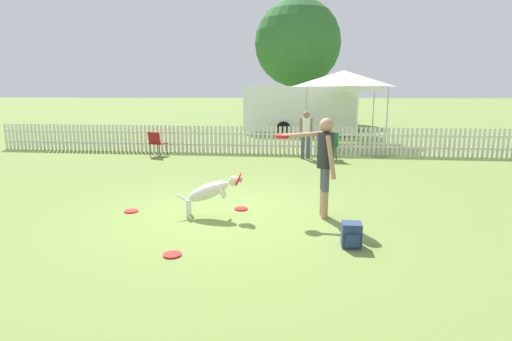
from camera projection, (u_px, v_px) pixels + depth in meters
ground_plane at (224, 214)px, 6.91m from camera, size 240.00×240.00×0.00m
handler_person at (323, 156)px, 6.55m from camera, size 1.02×0.58×1.66m
leaping_dog at (211, 191)px, 6.69m from camera, size 1.25×0.35×0.76m
frisbee_near_handler at (241, 209)px, 7.15m from camera, size 0.24×0.24×0.02m
frisbee_near_dog at (172, 255)px, 5.15m from camera, size 0.24×0.24×0.02m
frisbee_midfield at (131, 211)px, 7.02m from camera, size 0.24×0.24×0.02m
backpack_on_grass at (351, 235)px, 5.42m from camera, size 0.26×0.28×0.34m
picket_fence at (263, 140)px, 13.47m from camera, size 18.96×0.04×0.93m
folding_chair_blue_left at (330, 143)px, 12.25m from camera, size 0.47×0.49×0.85m
folding_chair_center at (156, 142)px, 12.95m from camera, size 0.57×0.59×0.80m
canopy_tent_main at (344, 81)px, 15.83m from camera, size 2.96×2.96×2.89m
spectator_standing at (306, 131)px, 12.40m from camera, size 0.40×0.27×1.47m
equipment_trailer at (302, 109)px, 19.54m from camera, size 6.26×2.86×2.32m
tree_left_grove at (298, 43)px, 26.57m from camera, size 5.73×5.73×8.09m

